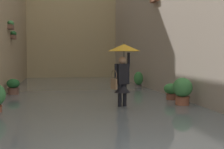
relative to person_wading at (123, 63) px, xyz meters
name	(u,v)px	position (x,y,z in m)	size (l,w,h in m)	color
ground_plane	(84,96)	(0.84, -3.93, -1.49)	(60.00, 60.00, 0.00)	#605B56
flood_water	(84,94)	(0.84, -3.93, -1.41)	(7.20, 26.22, 0.15)	slate
person_wading	(123,63)	(0.00, 0.00, 0.00)	(1.02, 1.02, 2.13)	black
potted_plant_near_left	(139,80)	(-1.96, -5.67, -0.97)	(0.46, 0.46, 0.93)	#66605B
potted_plant_far_left	(182,91)	(-1.90, 0.05, -0.91)	(0.62, 0.62, 1.01)	#9E563D
potted_plant_mid_left	(171,92)	(-2.00, -1.22, -1.05)	(0.52, 0.52, 0.72)	brown
potted_plant_near_right	(13,88)	(3.73, -3.85, -1.07)	(0.52, 0.52, 0.77)	brown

